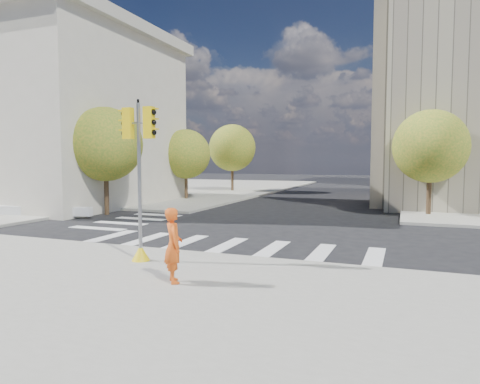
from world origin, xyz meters
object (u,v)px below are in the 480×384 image
at_px(lamp_far, 426,147).
at_px(planter_wall, 41,211).
at_px(traffic_signal, 140,193).
at_px(lamp_near, 436,140).
at_px(photographer, 173,245).

bearing_deg(lamp_far, planter_wall, -128.34).
bearing_deg(lamp_far, traffic_signal, -105.53).
height_order(lamp_near, photographer, lamp_near).
height_order(lamp_near, planter_wall, lamp_near).
height_order(traffic_signal, planter_wall, traffic_signal).
relative_size(traffic_signal, planter_wall, 0.82).
relative_size(lamp_near, planter_wall, 1.35).
xyz_separation_m(lamp_near, photographer, (-7.25, -21.56, -3.47)).
height_order(lamp_far, photographer, lamp_far).
bearing_deg(lamp_near, traffic_signal, -115.35).
relative_size(lamp_near, traffic_signal, 1.64).
bearing_deg(photographer, lamp_near, -58.82).
relative_size(lamp_far, photographer, 4.24).
xyz_separation_m(traffic_signal, planter_wall, (-11.60, 7.30, -1.86)).
bearing_deg(photographer, planter_wall, 16.55).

